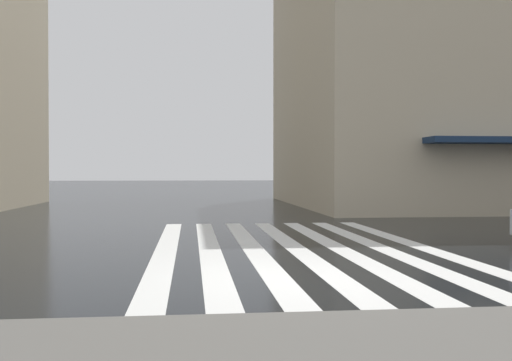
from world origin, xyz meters
TOP-DOWN VIEW (x-y plane):
  - ground_plane at (0.00, 0.00)m, footprint 220.00×220.00m
  - zebra_crossing at (4.00, -0.71)m, footprint 13.00×6.50m
  - haussmann_block_corner at (20.98, -15.44)m, footprint 18.16×23.35m

SIDE VIEW (x-z plane):
  - ground_plane at x=0.00m, z-range 0.00..0.00m
  - zebra_crossing at x=4.00m, z-range 0.00..0.01m
  - haussmann_block_corner at x=20.98m, z-range -0.20..19.30m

